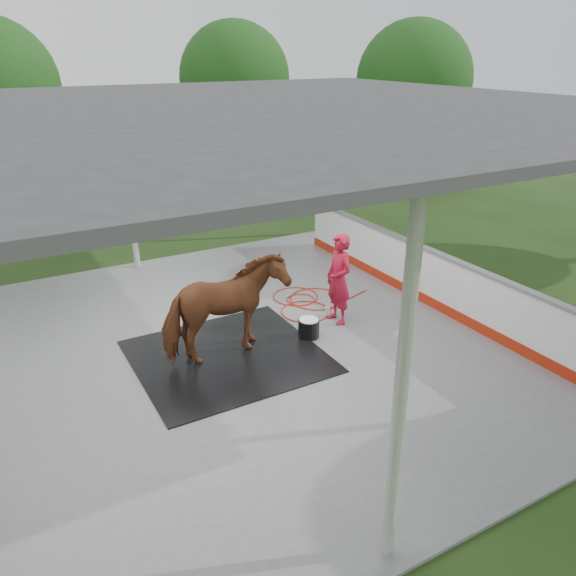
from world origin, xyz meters
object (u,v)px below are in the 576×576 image
dasher_board (421,274)px  horse (225,309)px  handler (339,279)px  wash_bucket (309,328)px

dasher_board → horse: 4.46m
handler → wash_bucket: 1.09m
horse → handler: size_ratio=1.19×
dasher_board → horse: size_ratio=3.90×
dasher_board → wash_bucket: (-2.87, -0.31, -0.36)m
dasher_board → handler: (-2.07, -0.05, 0.32)m
wash_bucket → handler: bearing=18.3°
dasher_board → wash_bucket: size_ratio=21.03×
wash_bucket → dasher_board: bearing=6.2°
dasher_board → horse: bearing=-176.8°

